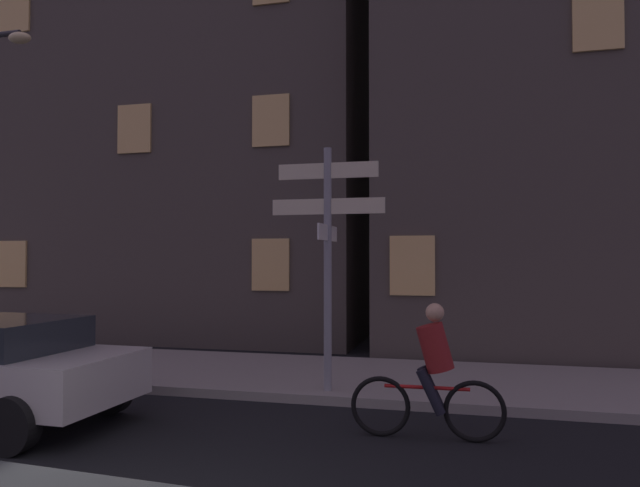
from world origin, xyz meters
TOP-DOWN VIEW (x-y plane):
  - sidewalk_kerb at (0.00, 6.35)m, footprint 40.00×3.40m
  - signpost at (0.66, 5.03)m, footprint 1.76×1.18m
  - cyclist at (2.29, 3.41)m, footprint 1.82×0.33m
  - building_left_block at (-5.20, 12.79)m, footprint 10.64×7.34m
  - building_right_block at (5.15, 12.82)m, footprint 8.73×9.29m

SIDE VIEW (x-z plane):
  - sidewalk_kerb at x=0.00m, z-range 0.00..0.14m
  - cyclist at x=2.29m, z-range -0.06..1.55m
  - signpost at x=0.66m, z-range 0.53..4.23m
  - building_right_block at x=5.15m, z-range 0.00..16.98m
  - building_left_block at x=-5.20m, z-range 0.00..19.71m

